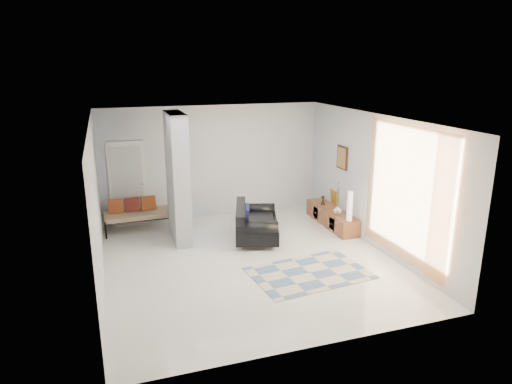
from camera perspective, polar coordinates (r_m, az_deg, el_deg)
name	(u,v)px	position (r m, az deg, el deg)	size (l,w,h in m)	color
floor	(249,261)	(9.15, -0.86, -8.59)	(6.00, 6.00, 0.00)	beige
ceiling	(249,119)	(8.39, -0.94, 9.10)	(6.00, 6.00, 0.00)	white
wall_back	(213,162)	(11.48, -5.42, 3.79)	(6.00, 6.00, 0.00)	silver
wall_front	(318,253)	(6.04, 7.78, -7.61)	(6.00, 6.00, 0.00)	silver
wall_left	(96,207)	(8.30, -19.32, -1.78)	(6.00, 6.00, 0.00)	silver
wall_right	(375,182)	(9.82, 14.60, 1.27)	(6.00, 6.00, 0.00)	silver
partition_column	(178,178)	(9.94, -9.76, 1.73)	(0.35, 1.20, 2.80)	#9BA0A2
hallway_door	(127,184)	(11.26, -15.78, 1.03)	(0.85, 0.06, 2.04)	white
curtain	(405,194)	(8.85, 18.17, -0.26)	(2.55, 2.55, 0.00)	#FC9942
wall_art	(342,158)	(10.88, 10.73, 4.25)	(0.04, 0.45, 0.55)	#391E0F
media_console	(332,217)	(11.16, 9.45, -3.09)	(0.45, 1.93, 0.80)	brown
loveseat	(254,223)	(10.13, -0.25, -3.94)	(1.31, 1.73, 0.76)	silver
daybed	(138,213)	(10.97, -14.52, -2.52)	(1.61, 0.71, 0.77)	black
area_rug	(309,273)	(8.70, 6.68, -10.01)	(2.14, 1.43, 0.01)	#C2B994
cylinder_lamp	(350,206)	(10.29, 11.64, -1.74)	(0.12, 0.12, 0.67)	white
bronze_figurine	(323,200)	(11.38, 8.36, -1.02)	(0.11, 0.11, 0.23)	#312215
vase	(338,210)	(10.75, 10.16, -2.20)	(0.19, 0.19, 0.20)	white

